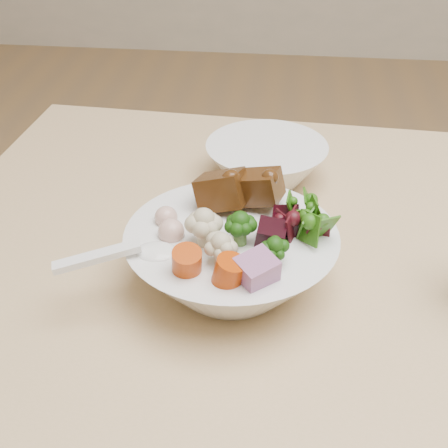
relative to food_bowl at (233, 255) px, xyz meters
The scene contains 3 objects.
food_bowl is the anchor object (origin of this frame).
soup_spoon 0.10m from the food_bowl, 152.25° to the right, with size 0.12×0.07×0.02m.
side_bowl 0.23m from the food_bowl, 84.19° to the left, with size 0.16×0.16×0.05m, color white, non-canonical shape.
Camera 1 is at (-0.53, -0.46, 1.17)m, focal length 50.00 mm.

